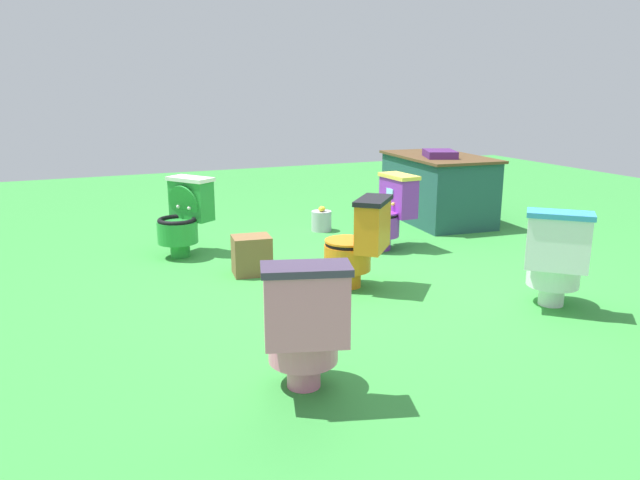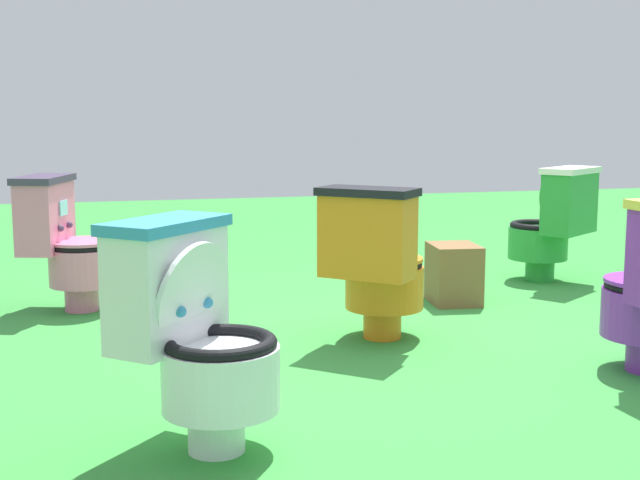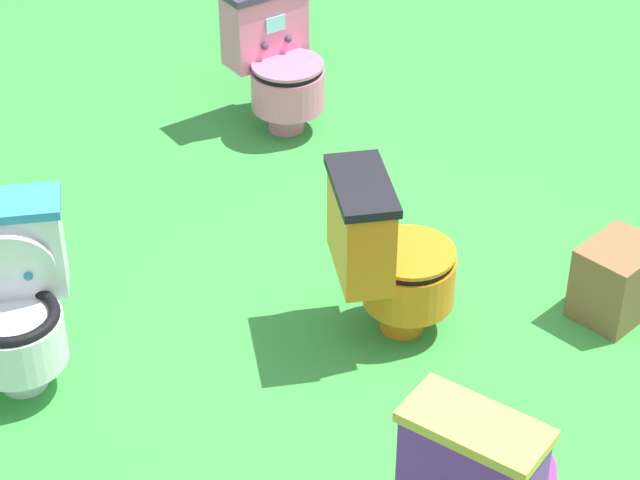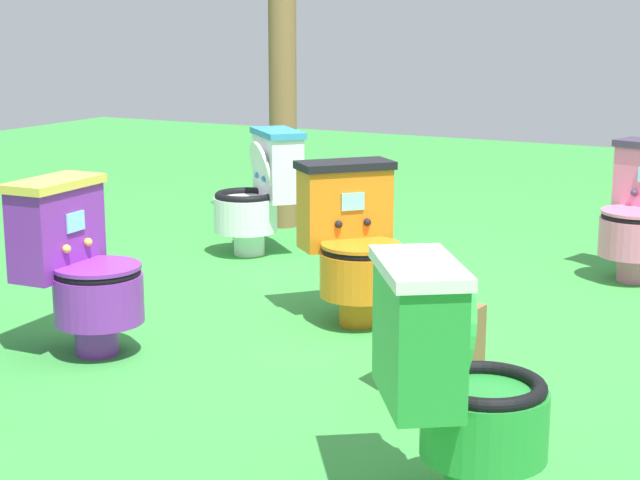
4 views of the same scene
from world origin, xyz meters
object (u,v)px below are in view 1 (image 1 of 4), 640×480
Objects in this scene: toilet_orange at (359,242)px; toilet_white at (555,258)px; vendor_table at (438,188)px; small_crate at (252,255)px; toilet_green at (184,216)px; toilet_purple at (388,212)px; lemon_bucket at (321,220)px; toilet_pink at (305,326)px.

toilet_orange is 1.00× the size of toilet_white.
vendor_table is 2.88m from small_crate.
toilet_green reaches higher than small_crate.
toilet_green is at bearing -83.92° from vendor_table.
toilet_white is (1.90, 0.27, 0.00)m from toilet_purple.
toilet_white is 2.91m from lemon_bucket.
toilet_purple is 0.47× the size of vendor_table.
toilet_purple is 1.92m from toilet_white.
toilet_purple reaches higher than small_crate.
small_crate is (0.26, -1.46, -0.20)m from toilet_purple.
toilet_pink is 3.64m from lemon_bucket.
toilet_white is (0.96, 1.07, 0.00)m from toilet_orange.
vendor_table reaches higher than small_crate.
toilet_green is 0.94m from small_crate.
lemon_bucket is (-1.21, 1.17, -0.05)m from small_crate.
vendor_table reaches higher than toilet_purple.
toilet_orange and toilet_purple have the same top height.
vendor_table is (-3.23, 2.99, 0.02)m from toilet_pink.
toilet_green is 0.47× the size of vendor_table.
vendor_table reaches higher than toilet_pink.
toilet_orange is at bearing 136.84° from toilet_purple.
toilet_orange is 1.23m from toilet_purple.
toilet_pink is at bearing -42.75° from vendor_table.
vendor_table reaches higher than toilet_white.
toilet_white and toilet_pink have the same top height.
toilet_pink is (1.40, -1.02, 0.00)m from toilet_orange.
toilet_green is 1.00× the size of toilet_pink.
vendor_table is 4.63× the size of small_crate.
toilet_pink is (2.34, -1.82, 0.00)m from toilet_purple.
toilet_pink is at bearing 139.37° from toilet_purple.
small_crate is (0.83, 0.40, -0.21)m from toilet_green.
toilet_purple and toilet_white have the same top height.
toilet_orange and toilet_pink have the same top height.
small_crate is (-1.63, -1.74, -0.21)m from toilet_white.
toilet_green is 1.00× the size of toilet_orange.
toilet_orange is 0.47× the size of vendor_table.
toilet_orange is 1.44m from toilet_white.
toilet_green and toilet_pink have the same top height.
toilet_purple is (-0.94, 0.80, 0.00)m from toilet_orange.
vendor_table is (-0.32, 3.02, 0.02)m from toilet_green.
vendor_table is 5.54× the size of lemon_bucket.
toilet_pink is 2.12m from small_crate.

